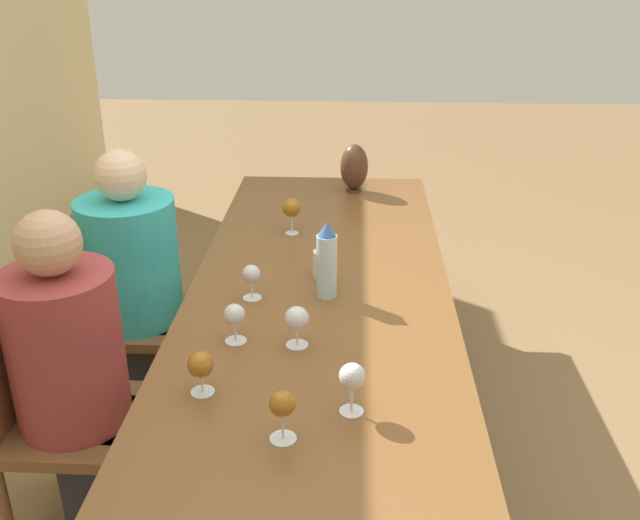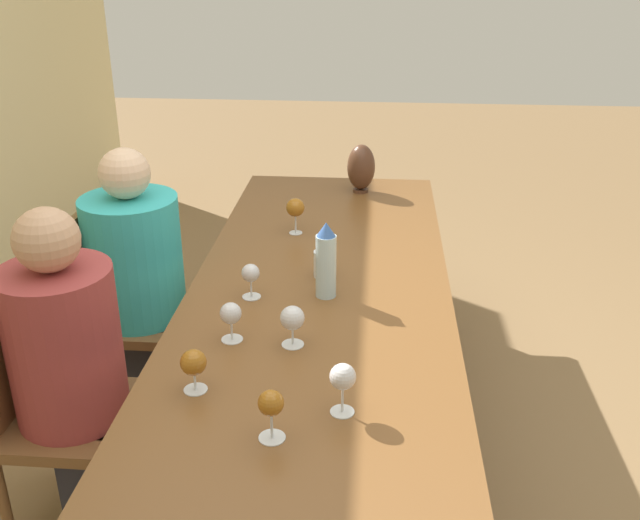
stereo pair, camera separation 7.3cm
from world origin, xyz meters
name	(u,v)px [view 2 (the right image)]	position (x,y,z in m)	size (l,w,h in m)	color
ground_plane	(315,487)	(0.00, 0.00, 0.00)	(14.00, 14.00, 0.00)	olive
dining_table	(314,331)	(0.00, 0.00, 0.66)	(3.02, 0.93, 0.72)	brown
water_bottle	(326,261)	(0.15, -0.03, 0.86)	(0.07, 0.07, 0.27)	#ADCCD6
water_tumbler	(324,264)	(0.31, -0.01, 0.77)	(0.07, 0.07, 0.10)	silver
vase	(361,168)	(1.29, -0.11, 0.85)	(0.14, 0.14, 0.24)	#4C2D1E
wine_glass_0	(292,319)	(-0.19, 0.05, 0.81)	(0.08, 0.08, 0.13)	silver
wine_glass_1	(251,274)	(0.12, 0.23, 0.81)	(0.07, 0.07, 0.12)	silver
wine_glass_2	(231,315)	(-0.18, 0.24, 0.81)	(0.07, 0.07, 0.13)	silver
wine_glass_3	(343,378)	(-0.52, -0.12, 0.83)	(0.07, 0.07, 0.15)	silver
wine_glass_4	(295,208)	(0.72, 0.14, 0.84)	(0.08, 0.08, 0.15)	silver
wine_glass_5	(193,363)	(-0.45, 0.29, 0.81)	(0.07, 0.07, 0.13)	silver
wine_glass_6	(271,405)	(-0.64, 0.05, 0.82)	(0.07, 0.07, 0.14)	silver
chair_near	(54,403)	(-0.22, 0.83, 0.48)	(0.44, 0.44, 0.89)	brown
chair_far	(124,306)	(0.46, 0.83, 0.48)	(0.44, 0.44, 0.89)	brown
person_near	(73,369)	(-0.22, 0.75, 0.61)	(0.35, 0.35, 1.15)	#2D2D38
person_far	(141,279)	(0.46, 0.75, 0.60)	(0.38, 0.38, 1.15)	#2D2D38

